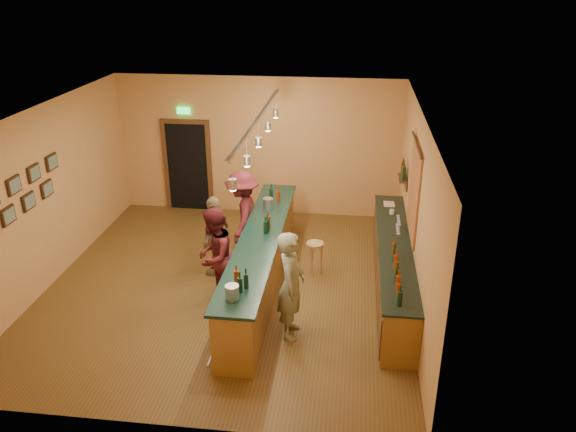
# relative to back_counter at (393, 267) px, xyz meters

# --- Properties ---
(floor) EXTENTS (7.00, 7.00, 0.00)m
(floor) POSITION_rel_back_counter_xyz_m (-2.97, -0.18, -0.49)
(floor) COLOR brown
(floor) RESTS_ON ground
(ceiling) EXTENTS (6.50, 7.00, 0.02)m
(ceiling) POSITION_rel_back_counter_xyz_m (-2.97, -0.18, 2.71)
(ceiling) COLOR silver
(ceiling) RESTS_ON wall_back
(wall_back) EXTENTS (6.50, 0.02, 3.20)m
(wall_back) POSITION_rel_back_counter_xyz_m (-2.97, 3.32, 1.11)
(wall_back) COLOR #DB9752
(wall_back) RESTS_ON floor
(wall_front) EXTENTS (6.50, 0.02, 3.20)m
(wall_front) POSITION_rel_back_counter_xyz_m (-2.97, -3.68, 1.11)
(wall_front) COLOR #DB9752
(wall_front) RESTS_ON floor
(wall_left) EXTENTS (0.02, 7.00, 3.20)m
(wall_left) POSITION_rel_back_counter_xyz_m (-6.22, -0.18, 1.11)
(wall_left) COLOR #DB9752
(wall_left) RESTS_ON floor
(wall_right) EXTENTS (0.02, 7.00, 3.20)m
(wall_right) POSITION_rel_back_counter_xyz_m (0.28, -0.18, 1.11)
(wall_right) COLOR #DB9752
(wall_right) RESTS_ON floor
(doorway) EXTENTS (1.15, 0.09, 2.48)m
(doorway) POSITION_rel_back_counter_xyz_m (-4.67, 3.30, 0.64)
(doorway) COLOR black
(doorway) RESTS_ON wall_back
(tapestry) EXTENTS (0.03, 1.40, 1.60)m
(tapestry) POSITION_rel_back_counter_xyz_m (0.26, 0.22, 1.36)
(tapestry) COLOR maroon
(tapestry) RESTS_ON wall_right
(bottle_shelf) EXTENTS (0.17, 0.55, 0.54)m
(bottle_shelf) POSITION_rel_back_counter_xyz_m (0.20, 1.72, 1.18)
(bottle_shelf) COLOR #4E2717
(bottle_shelf) RESTS_ON wall_right
(picture_grid) EXTENTS (0.06, 2.20, 0.70)m
(picture_grid) POSITION_rel_back_counter_xyz_m (-6.18, -0.93, 1.46)
(picture_grid) COLOR #382111
(picture_grid) RESTS_ON wall_left
(back_counter) EXTENTS (0.60, 4.55, 1.27)m
(back_counter) POSITION_rel_back_counter_xyz_m (0.00, 0.00, 0.00)
(back_counter) COLOR olive
(back_counter) RESTS_ON floor
(tasting_bar) EXTENTS (0.73, 5.10, 1.38)m
(tasting_bar) POSITION_rel_back_counter_xyz_m (-2.35, -0.18, 0.12)
(tasting_bar) COLOR olive
(tasting_bar) RESTS_ON floor
(pendant_track) EXTENTS (0.11, 4.60, 0.50)m
(pendant_track) POSITION_rel_back_counter_xyz_m (-2.35, -0.18, 2.50)
(pendant_track) COLOR silver
(pendant_track) RESTS_ON ceiling
(bartender) EXTENTS (0.43, 0.65, 1.77)m
(bartender) POSITION_rel_back_counter_xyz_m (-1.65, -1.52, 0.40)
(bartender) COLOR gray
(bartender) RESTS_ON floor
(customer_a) EXTENTS (0.77, 0.93, 1.74)m
(customer_a) POSITION_rel_back_counter_xyz_m (-3.05, -0.72, 0.38)
(customer_a) COLOR #59191E
(customer_a) RESTS_ON floor
(customer_b) EXTENTS (0.57, 0.98, 1.56)m
(customer_b) POSITION_rel_back_counter_xyz_m (-3.27, 0.27, 0.29)
(customer_b) COLOR #997A51
(customer_b) RESTS_ON floor
(customer_c) EXTENTS (0.70, 1.18, 1.80)m
(customer_c) POSITION_rel_back_counter_xyz_m (-2.90, 0.98, 0.41)
(customer_c) COLOR #59191E
(customer_c) RESTS_ON floor
(bar_stool) EXTENTS (0.32, 0.32, 0.67)m
(bar_stool) POSITION_rel_back_counter_xyz_m (-1.43, 0.42, 0.04)
(bar_stool) COLOR #A9804C
(bar_stool) RESTS_ON floor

